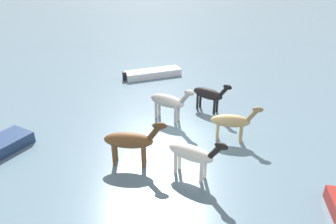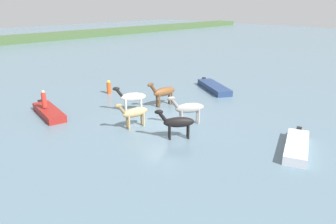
% 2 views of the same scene
% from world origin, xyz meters
% --- Properties ---
extents(ground_plane, '(174.46, 174.46, 0.00)m').
position_xyz_m(ground_plane, '(0.00, 0.00, 0.00)').
color(ground_plane, slate).
extents(horse_chestnut_trailing, '(2.23, 0.79, 1.72)m').
position_xyz_m(horse_chestnut_trailing, '(-2.08, 0.43, 0.95)').
color(horse_chestnut_trailing, tan).
rests_on(horse_chestnut_trailing, ground_plane).
extents(horse_pinto_flank, '(1.97, 1.69, 1.75)m').
position_xyz_m(horse_pinto_flank, '(-1.45, -2.59, 0.96)').
color(horse_pinto_flank, black).
rests_on(horse_pinto_flank, ground_plane).
extents(horse_mid_herd, '(2.14, 1.53, 1.80)m').
position_xyz_m(horse_mid_herd, '(-0.13, 3.01, 0.99)').
color(horse_mid_herd, silver).
rests_on(horse_mid_herd, ground_plane).
extents(horse_dun_straggler, '(2.26, 1.56, 1.88)m').
position_xyz_m(horse_dun_straggler, '(0.69, -1.52, 1.03)').
color(horse_dun_straggler, '#9E9993').
rests_on(horse_dun_straggler, ground_plane).
extents(horse_gray_outer, '(2.49, 0.79, 1.93)m').
position_xyz_m(horse_gray_outer, '(2.20, 2.21, 1.06)').
color(horse_gray_outer, brown).
rests_on(horse_gray_outer, ground_plane).
extents(boat_launch_far, '(4.07, 2.39, 0.72)m').
position_xyz_m(boat_launch_far, '(1.74, -8.09, 0.16)').
color(boat_launch_far, silver).
rests_on(boat_launch_far, ground_plane).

